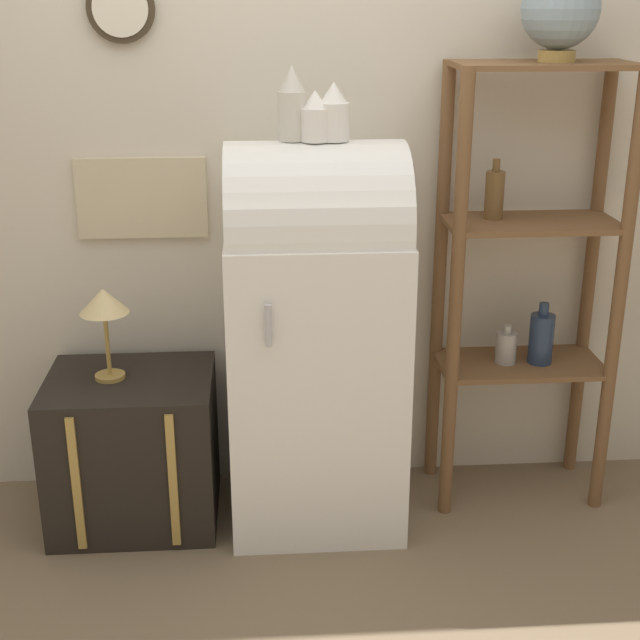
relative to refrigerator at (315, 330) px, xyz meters
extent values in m
plane|color=#7A664C|center=(0.00, -0.25, -0.75)|extent=(12.00, 12.00, 0.00)
cube|color=beige|center=(0.00, 0.32, 0.60)|extent=(7.00, 0.05, 2.70)
cylinder|color=#382D1E|center=(-0.66, 0.28, 1.11)|extent=(0.24, 0.03, 0.24)
cylinder|color=beige|center=(-0.66, 0.26, 1.11)|extent=(0.19, 0.01, 0.19)
cube|color=#C6B793|center=(-0.63, 0.28, 0.44)|extent=(0.48, 0.02, 0.30)
cube|color=white|center=(0.00, 0.00, -0.19)|extent=(0.63, 0.59, 1.12)
cylinder|color=white|center=(0.00, 0.00, 0.41)|extent=(0.62, 0.56, 0.56)
cylinder|color=#B7B7BC|center=(-0.17, -0.32, 0.14)|extent=(0.02, 0.02, 0.14)
cube|color=black|center=(-0.69, 0.01, -0.46)|extent=(0.61, 0.50, 0.58)
cube|color=#AD8942|center=(-0.86, -0.25, -0.46)|extent=(0.03, 0.01, 0.52)
cube|color=#AD8942|center=(-0.52, -0.25, -0.46)|extent=(0.03, 0.01, 0.52)
cylinder|color=brown|center=(0.50, -0.05, 0.09)|extent=(0.05, 0.05, 1.68)
cylinder|color=brown|center=(1.10, -0.05, 0.09)|extent=(0.05, 0.05, 1.68)
cylinder|color=brown|center=(0.50, 0.25, 0.09)|extent=(0.05, 0.05, 1.68)
cylinder|color=brown|center=(1.10, 0.25, 0.09)|extent=(0.05, 0.05, 1.68)
cube|color=brown|center=(0.80, 0.10, -0.20)|extent=(0.63, 0.33, 0.02)
cube|color=brown|center=(0.80, 0.10, 0.36)|extent=(0.63, 0.33, 0.02)
cube|color=brown|center=(0.80, 0.10, 0.92)|extent=(0.63, 0.33, 0.02)
cylinder|color=#9E998E|center=(0.74, 0.10, -0.13)|extent=(0.08, 0.08, 0.12)
cylinder|color=#9E998E|center=(0.74, 0.10, -0.05)|extent=(0.03, 0.03, 0.03)
cylinder|color=#23334C|center=(0.88, 0.09, -0.09)|extent=(0.09, 0.09, 0.19)
cylinder|color=#23334C|center=(0.88, 0.09, 0.03)|extent=(0.04, 0.04, 0.05)
cylinder|color=brown|center=(0.67, 0.14, 0.46)|extent=(0.07, 0.07, 0.18)
cylinder|color=brown|center=(0.67, 0.14, 0.57)|extent=(0.03, 0.03, 0.04)
cylinder|color=#AD8942|center=(0.84, 0.09, 0.95)|extent=(0.13, 0.13, 0.04)
sphere|color=#7F939E|center=(0.84, 0.09, 1.11)|extent=(0.27, 0.27, 0.27)
cylinder|color=beige|center=(-0.08, 0.01, 0.77)|extent=(0.10, 0.10, 0.16)
cone|color=beige|center=(-0.08, 0.01, 0.89)|extent=(0.08, 0.08, 0.09)
cylinder|color=white|center=(0.00, -0.01, 0.74)|extent=(0.10, 0.10, 0.11)
cone|color=white|center=(0.00, -0.01, 0.83)|extent=(0.08, 0.08, 0.06)
cylinder|color=white|center=(0.06, 0.00, 0.75)|extent=(0.11, 0.11, 0.13)
cone|color=white|center=(0.06, 0.00, 0.85)|extent=(0.09, 0.09, 0.07)
cylinder|color=#AD8942|center=(-0.75, 0.01, -0.16)|extent=(0.11, 0.11, 0.02)
cylinder|color=#AD8942|center=(-0.75, 0.01, -0.04)|extent=(0.02, 0.02, 0.24)
cone|color=#DBC184|center=(-0.75, 0.01, 0.13)|extent=(0.18, 0.18, 0.09)
camera|label=1|loc=(-0.20, -3.03, 1.15)|focal=50.00mm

